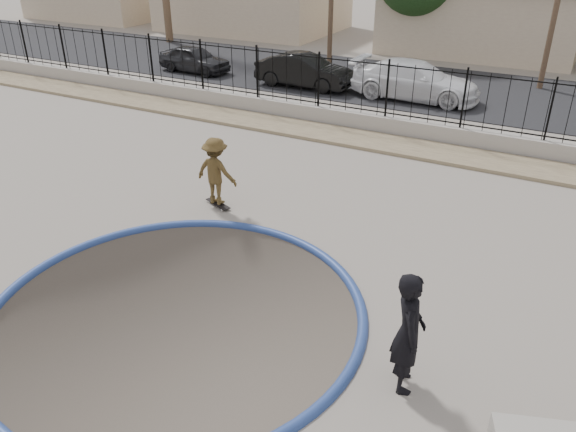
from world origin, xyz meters
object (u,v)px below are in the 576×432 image
at_px(car_b, 304,71).
at_px(car_c, 415,80).
at_px(videographer, 408,332).
at_px(skater, 216,175).
at_px(skateboard, 218,204).
at_px(car_a, 195,59).

bearing_deg(car_b, car_c, -84.54).
height_order(videographer, car_c, videographer).
bearing_deg(car_c, car_b, 95.39).
xyz_separation_m(skater, skateboard, (0.00, 0.00, -0.80)).
relative_size(skateboard, car_c, 0.17).
distance_m(skateboard, videographer, 7.21).
xyz_separation_m(car_a, car_b, (5.86, -0.02, 0.09)).
xyz_separation_m(videographer, car_a, (-15.19, 15.18, -0.36)).
bearing_deg(car_a, car_b, -86.78).
height_order(videographer, car_b, videographer).
bearing_deg(videographer, car_c, -5.25).
relative_size(car_b, car_c, 0.82).
height_order(skateboard, videographer, videographer).
xyz_separation_m(skateboard, videographer, (6.06, -3.79, 0.95)).
bearing_deg(skater, skateboard, -90.37).
distance_m(skateboard, car_a, 14.60).
relative_size(skater, car_c, 0.33).
relative_size(skater, skateboard, 2.01).
height_order(skateboard, car_c, car_c).
bearing_deg(skater, car_c, -97.61).
distance_m(skater, skateboard, 0.80).
distance_m(videographer, car_b, 17.80).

